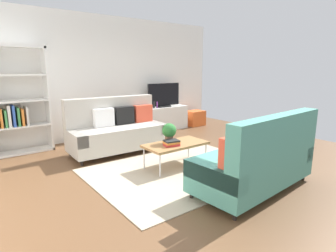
{
  "coord_description": "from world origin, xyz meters",
  "views": [
    {
      "loc": [
        -2.94,
        -3.54,
        1.68
      ],
      "look_at": [
        0.01,
        0.33,
        0.65
      ],
      "focal_mm": 29.35,
      "sensor_mm": 36.0,
      "label": 1
    }
  ],
  "objects_px": {
    "storage_trunk": "(195,118)",
    "vase_0": "(144,105)",
    "bottle_0": "(151,105)",
    "bottle_1": "(154,105)",
    "tv": "(164,96)",
    "table_book_0": "(171,145)",
    "couch_green": "(257,160)",
    "couch_beige": "(117,130)",
    "tv_console": "(163,118)",
    "bookshelf": "(17,105)",
    "potted_plant": "(169,132)",
    "coffee_table": "(176,145)",
    "bottle_2": "(157,105)"
  },
  "relations": [
    {
      "from": "couch_beige",
      "to": "bookshelf",
      "type": "height_order",
      "value": "bookshelf"
    },
    {
      "from": "tv_console",
      "to": "storage_trunk",
      "type": "height_order",
      "value": "tv_console"
    },
    {
      "from": "couch_green",
      "to": "vase_0",
      "type": "bearing_deg",
      "value": 76.58
    },
    {
      "from": "tv_console",
      "to": "storage_trunk",
      "type": "distance_m",
      "value": 1.11
    },
    {
      "from": "coffee_table",
      "to": "tv_console",
      "type": "relative_size",
      "value": 0.79
    },
    {
      "from": "tv",
      "to": "table_book_0",
      "type": "height_order",
      "value": "tv"
    },
    {
      "from": "tv_console",
      "to": "tv",
      "type": "distance_m",
      "value": 0.63
    },
    {
      "from": "storage_trunk",
      "to": "coffee_table",
      "type": "bearing_deg",
      "value": -138.25
    },
    {
      "from": "coffee_table",
      "to": "potted_plant",
      "type": "bearing_deg",
      "value": 135.82
    },
    {
      "from": "tv",
      "to": "table_book_0",
      "type": "xyz_separation_m",
      "value": [
        -1.72,
        -2.54,
        -0.51
      ]
    },
    {
      "from": "bottle_0",
      "to": "bottle_1",
      "type": "relative_size",
      "value": 0.97
    },
    {
      "from": "coffee_table",
      "to": "bottle_2",
      "type": "distance_m",
      "value": 2.8
    },
    {
      "from": "couch_beige",
      "to": "bottle_1",
      "type": "distance_m",
      "value": 1.93
    },
    {
      "from": "coffee_table",
      "to": "potted_plant",
      "type": "height_order",
      "value": "potted_plant"
    },
    {
      "from": "storage_trunk",
      "to": "vase_0",
      "type": "bearing_deg",
      "value": 174.9
    },
    {
      "from": "tv",
      "to": "bottle_1",
      "type": "relative_size",
      "value": 5.54
    },
    {
      "from": "bookshelf",
      "to": "table_book_0",
      "type": "distance_m",
      "value": 3.2
    },
    {
      "from": "storage_trunk",
      "to": "potted_plant",
      "type": "distance_m",
      "value": 3.61
    },
    {
      "from": "couch_green",
      "to": "storage_trunk",
      "type": "distance_m",
      "value": 4.49
    },
    {
      "from": "bookshelf",
      "to": "storage_trunk",
      "type": "distance_m",
      "value": 4.7
    },
    {
      "from": "tv_console",
      "to": "bottle_1",
      "type": "height_order",
      "value": "bottle_1"
    },
    {
      "from": "tv",
      "to": "potted_plant",
      "type": "bearing_deg",
      "value": -124.7
    },
    {
      "from": "table_book_0",
      "to": "bottle_1",
      "type": "height_order",
      "value": "bottle_1"
    },
    {
      "from": "coffee_table",
      "to": "storage_trunk",
      "type": "distance_m",
      "value": 3.58
    },
    {
      "from": "tv",
      "to": "bottle_2",
      "type": "distance_m",
      "value": 0.33
    },
    {
      "from": "tv_console",
      "to": "bottle_1",
      "type": "relative_size",
      "value": 7.75
    },
    {
      "from": "table_book_0",
      "to": "vase_0",
      "type": "relative_size",
      "value": 1.38
    },
    {
      "from": "couch_green",
      "to": "potted_plant",
      "type": "relative_size",
      "value": 5.63
    },
    {
      "from": "couch_beige",
      "to": "tv_console",
      "type": "xyz_separation_m",
      "value": [
        1.95,
        1.06,
        -0.13
      ]
    },
    {
      "from": "tv_console",
      "to": "potted_plant",
      "type": "distance_m",
      "value": 2.93
    },
    {
      "from": "tv",
      "to": "couch_green",
      "type": "bearing_deg",
      "value": -108.21
    },
    {
      "from": "couch_green",
      "to": "vase_0",
      "type": "distance_m",
      "value": 4.02
    },
    {
      "from": "tv",
      "to": "table_book_0",
      "type": "distance_m",
      "value": 3.11
    },
    {
      "from": "bookshelf",
      "to": "bottle_0",
      "type": "bearing_deg",
      "value": -1.11
    },
    {
      "from": "couch_green",
      "to": "table_book_0",
      "type": "height_order",
      "value": "couch_green"
    },
    {
      "from": "bookshelf",
      "to": "potted_plant",
      "type": "height_order",
      "value": "bookshelf"
    },
    {
      "from": "tv_console",
      "to": "couch_green",
      "type": "bearing_deg",
      "value": -108.12
    },
    {
      "from": "couch_beige",
      "to": "potted_plant",
      "type": "distance_m",
      "value": 1.39
    },
    {
      "from": "storage_trunk",
      "to": "bottle_0",
      "type": "height_order",
      "value": "bottle_0"
    },
    {
      "from": "bottle_0",
      "to": "tv_console",
      "type": "bearing_deg",
      "value": 5.26
    },
    {
      "from": "couch_green",
      "to": "bottle_1",
      "type": "distance_m",
      "value": 3.98
    },
    {
      "from": "coffee_table",
      "to": "bottle_1",
      "type": "bearing_deg",
      "value": 63.35
    },
    {
      "from": "storage_trunk",
      "to": "couch_green",
      "type": "bearing_deg",
      "value": -122.01
    },
    {
      "from": "coffee_table",
      "to": "potted_plant",
      "type": "distance_m",
      "value": 0.25
    },
    {
      "from": "couch_green",
      "to": "coffee_table",
      "type": "relative_size",
      "value": 1.77
    },
    {
      "from": "coffee_table",
      "to": "potted_plant",
      "type": "xyz_separation_m",
      "value": [
        -0.08,
        0.08,
        0.23
      ]
    },
    {
      "from": "tv",
      "to": "bookshelf",
      "type": "distance_m",
      "value": 3.54
    },
    {
      "from": "tv",
      "to": "vase_0",
      "type": "bearing_deg",
      "value": 173.12
    },
    {
      "from": "couch_beige",
      "to": "potted_plant",
      "type": "height_order",
      "value": "couch_beige"
    },
    {
      "from": "bookshelf",
      "to": "bottle_1",
      "type": "bearing_deg",
      "value": -1.08
    }
  ]
}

